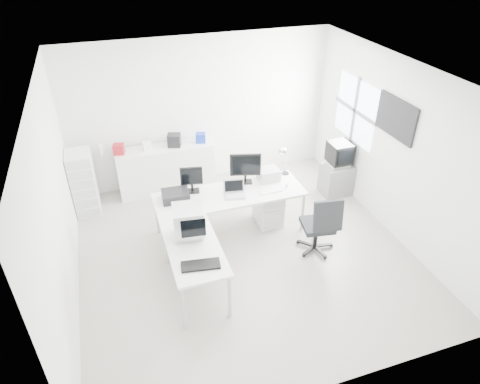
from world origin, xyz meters
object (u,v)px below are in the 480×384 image
object	(u,v)px
inkjet_printer	(176,196)
tv_cabinet	(336,179)
laptop	(235,191)
office_chair	(318,222)
main_desk	(230,213)
crt_tv	(340,155)
lcd_monitor_large	(245,168)
crt_monitor	(188,223)
filing_cabinet	(84,183)
laser_printer	(268,174)
sideboard	(166,169)
lcd_monitor_small	(192,180)
side_desk	(195,268)
drawer_pedestal	(268,207)

from	to	relation	value
inkjet_printer	tv_cabinet	xyz separation A→B (m)	(3.12, 0.42, -0.53)
laptop	tv_cabinet	world-z (taller)	laptop
inkjet_printer	office_chair	world-z (taller)	office_chair
main_desk	crt_tv	bearing A→B (deg)	12.87
main_desk	lcd_monitor_large	size ratio (longest dim) A/B	4.55
inkjet_printer	tv_cabinet	distance (m)	3.19
crt_monitor	filing_cabinet	size ratio (longest dim) A/B	0.37
laser_printer	filing_cabinet	world-z (taller)	filing_cabinet
main_desk	laser_printer	xyz separation A→B (m)	(0.75, 0.22, 0.47)
main_desk	crt_monitor	distance (m)	1.34
crt_monitor	sideboard	size ratio (longest dim) A/B	0.24
crt_tv	sideboard	size ratio (longest dim) A/B	0.28
lcd_monitor_small	sideboard	world-z (taller)	lcd_monitor_small
office_chair	sideboard	world-z (taller)	office_chair
side_desk	crt_tv	xyz separation A→B (m)	(3.12, 1.62, 0.44)
filing_cabinet	tv_cabinet	bearing A→B (deg)	-10.68
laptop	crt_tv	size ratio (longest dim) A/B	0.62
filing_cabinet	main_desk	bearing A→B (deg)	-31.49
drawer_pedestal	inkjet_printer	distance (m)	1.64
main_desk	filing_cabinet	bearing A→B (deg)	148.51
lcd_monitor_small	office_chair	size ratio (longest dim) A/B	0.43
drawer_pedestal	inkjet_printer	world-z (taller)	inkjet_printer
inkjet_printer	filing_cabinet	xyz separation A→B (m)	(-1.38, 1.27, -0.23)
lcd_monitor_large	main_desk	bearing A→B (deg)	-129.27
side_desk	lcd_monitor_small	world-z (taller)	lcd_monitor_small
crt_monitor	crt_tv	size ratio (longest dim) A/B	0.86
lcd_monitor_small	crt_monitor	bearing A→B (deg)	-94.08
office_chair	side_desk	bearing A→B (deg)	-164.41
crt_monitor	office_chair	xyz separation A→B (m)	(1.99, -0.02, -0.45)
tv_cabinet	crt_tv	xyz separation A→B (m)	(0.00, 0.00, 0.52)
side_desk	inkjet_printer	size ratio (longest dim) A/B	3.37
side_desk	office_chair	world-z (taller)	office_chair
laser_printer	lcd_monitor_large	bearing A→B (deg)	175.59
side_desk	laser_printer	distance (m)	2.13
lcd_monitor_large	crt_monitor	xyz separation A→B (m)	(-1.20, -1.10, -0.05)
drawer_pedestal	laptop	distance (m)	0.86
drawer_pedestal	lcd_monitor_small	size ratio (longest dim) A/B	1.36
side_desk	filing_cabinet	bearing A→B (deg)	119.26
lcd_monitor_large	tv_cabinet	world-z (taller)	lcd_monitor_large
laser_printer	office_chair	world-z (taller)	office_chair
filing_cabinet	office_chair	bearing A→B (deg)	-33.53
laser_printer	filing_cabinet	distance (m)	3.21
inkjet_printer	tv_cabinet	bearing A→B (deg)	11.47
main_desk	side_desk	world-z (taller)	same
main_desk	laptop	size ratio (longest dim) A/B	7.79
drawer_pedestal	inkjet_printer	xyz separation A→B (m)	(-1.55, 0.05, 0.52)
drawer_pedestal	filing_cabinet	size ratio (longest dim) A/B	0.51
inkjet_printer	lcd_monitor_small	xyz separation A→B (m)	(0.30, 0.15, 0.15)
crt_tv	laptop	bearing A→B (deg)	-164.42
inkjet_printer	lcd_monitor_small	bearing A→B (deg)	30.40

